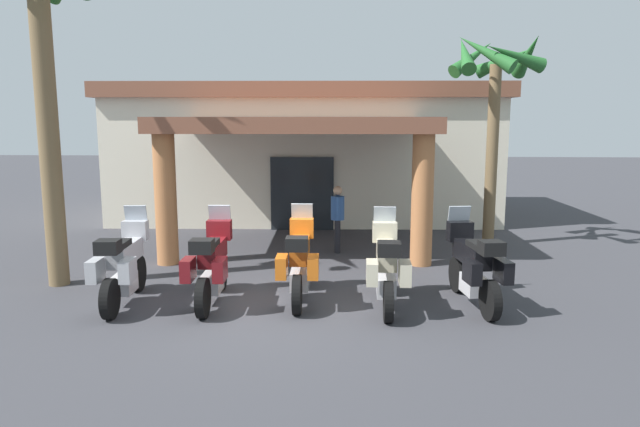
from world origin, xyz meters
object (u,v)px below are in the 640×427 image
(motorcycle_maroon, at_px, (211,264))
(palm_tree_near_portico, at_px, (494,81))
(motorcycle_silver, at_px, (123,265))
(palm_tree_roadside, at_px, (44,53))
(motorcycle_black, at_px, (474,266))
(pedestrian, at_px, (338,214))
(motorcycle_cream, at_px, (386,267))
(motorcycle_orange, at_px, (300,262))
(motel_building, at_px, (306,150))

(motorcycle_maroon, distance_m, palm_tree_near_portico, 8.45)
(motorcycle_silver, xyz_separation_m, palm_tree_roadside, (-1.72, 1.13, 3.66))
(motorcycle_maroon, xyz_separation_m, palm_tree_near_portico, (5.84, 5.09, 3.39))
(motorcycle_black, height_order, palm_tree_near_portico, palm_tree_near_portico)
(motorcycle_maroon, bearing_deg, pedestrian, -29.20)
(motorcycle_cream, relative_size, palm_tree_roadside, 0.34)
(pedestrian, distance_m, palm_tree_roadside, 7.01)
(motorcycle_orange, relative_size, motorcycle_cream, 1.00)
(motorcycle_black, bearing_deg, motorcycle_orange, 78.49)
(palm_tree_near_portico, bearing_deg, motorcycle_black, -105.13)
(motorcycle_silver, height_order, motorcycle_orange, same)
(motorcycle_silver, height_order, pedestrian, motorcycle_silver)
(motorcycle_silver, bearing_deg, motorcycle_maroon, -89.31)
(motorcycle_maroon, relative_size, motorcycle_black, 1.00)
(motorcycle_black, distance_m, pedestrian, 4.62)
(palm_tree_near_portico, bearing_deg, motorcycle_maroon, -138.94)
(motorcycle_silver, bearing_deg, motorcycle_cream, -93.00)
(motorcycle_silver, bearing_deg, motel_building, -18.12)
(palm_tree_near_portico, xyz_separation_m, palm_tree_roadside, (-9.06, -4.09, 0.27))
(motorcycle_maroon, height_order, palm_tree_roadside, palm_tree_roadside)
(motorcycle_black, bearing_deg, palm_tree_roadside, 74.65)
(motorcycle_orange, xyz_separation_m, motorcycle_black, (3.00, -0.13, 0.00))
(motorcycle_orange, distance_m, motorcycle_black, 3.00)
(motorcycle_maroon, xyz_separation_m, pedestrian, (2.06, 4.06, 0.22))
(motorcycle_silver, bearing_deg, pedestrian, -44.75)
(pedestrian, bearing_deg, motorcycle_maroon, 61.34)
(motorcycle_cream, relative_size, pedestrian, 1.38)
(motorcycle_cream, distance_m, pedestrian, 4.19)
(pedestrian, relative_size, palm_tree_roadside, 0.25)
(motorcycle_maroon, bearing_deg, motorcycle_black, -90.55)
(motorcycle_maroon, xyz_separation_m, motorcycle_cream, (3.00, -0.03, 0.00))
(motorcycle_orange, relative_size, palm_tree_roadside, 0.34)
(motorcycle_silver, bearing_deg, motorcycle_orange, -86.79)
(motorcycle_cream, distance_m, palm_tree_near_portico, 6.76)
(motorcycle_silver, xyz_separation_m, motorcycle_maroon, (1.50, 0.13, 0.00))
(motorcycle_maroon, distance_m, motorcycle_black, 4.50)
(palm_tree_near_portico, bearing_deg, palm_tree_roadside, -155.72)
(motel_building, xyz_separation_m, motorcycle_black, (3.63, -9.41, -1.45))
(motorcycle_cream, height_order, palm_tree_near_portico, palm_tree_near_portico)
(motorcycle_cream, bearing_deg, palm_tree_near_portico, -28.74)
(motorcycle_orange, distance_m, palm_tree_roadside, 6.02)
(motorcycle_black, xyz_separation_m, pedestrian, (-2.44, 3.92, 0.22))
(motorcycle_orange, bearing_deg, motorcycle_maroon, 98.21)
(motel_building, height_order, pedestrian, motel_building)
(pedestrian, bearing_deg, motorcycle_silver, 47.92)
(palm_tree_roadside, bearing_deg, palm_tree_near_portico, 24.28)
(motorcycle_silver, height_order, motorcycle_cream, same)
(motorcycle_silver, relative_size, motorcycle_orange, 1.00)
(motorcycle_silver, height_order, palm_tree_near_portico, palm_tree_near_portico)
(motorcycle_maroon, bearing_deg, motorcycle_silver, 92.82)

